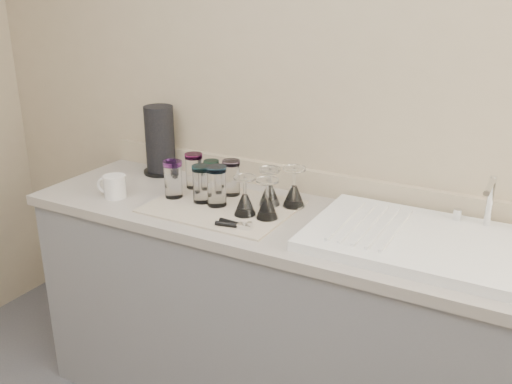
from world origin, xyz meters
The scene contains 17 objects.
counter_unit centered at (0.00, 1.20, 0.45)m, with size 2.06×0.62×0.90m.
sink_unit centered at (0.55, 1.20, 0.92)m, with size 0.82×0.50×0.22m.
dish_towel centered at (-0.25, 1.17, 0.90)m, with size 0.55×0.42×0.01m, color beige.
tumbler_teal centered at (-0.46, 1.29, 0.98)m, with size 0.07×0.07×0.15m.
tumbler_cyan centered at (-0.38, 1.30, 0.97)m, with size 0.07×0.07×0.13m.
tumbler_purple centered at (-0.28, 1.29, 0.98)m, with size 0.07×0.07×0.15m.
tumbler_magenta centered at (-0.47, 1.16, 0.98)m, with size 0.08×0.08×0.15m.
tumbler_blue centered at (-0.34, 1.17, 0.98)m, with size 0.08×0.08×0.15m.
tumbler_lavender centered at (-0.27, 1.16, 0.99)m, with size 0.08×0.08×0.16m.
goblet_back_left centered at (-0.10, 1.28, 0.95)m, with size 0.08×0.08×0.14m.
goblet_back_right centered at (0.00, 1.30, 0.96)m, with size 0.09×0.09×0.16m.
goblet_front_left centered at (-0.13, 1.14, 0.96)m, with size 0.08×0.08×0.15m.
goblet_front_right centered at (-0.04, 1.15, 0.96)m, with size 0.08×0.08×0.15m.
goblet_extra centered at (-0.09, 1.27, 0.96)m, with size 0.08×0.08×0.15m.
can_opener centered at (-0.10, 1.02, 0.92)m, with size 0.14×0.05×0.02m.
white_mug centered at (-0.70, 1.06, 0.95)m, with size 0.13×0.11×0.09m.
paper_towel_roll centered at (-0.72, 1.40, 1.05)m, with size 0.17×0.17×0.31m.
Camera 1 is at (0.86, -0.58, 1.73)m, focal length 40.00 mm.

